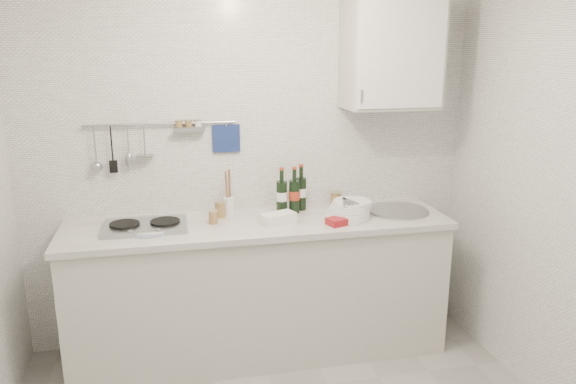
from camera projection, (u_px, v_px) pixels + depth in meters
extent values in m
cube|color=silver|center=(250.00, 161.00, 3.76)|extent=(3.00, 0.02, 2.50)
cube|color=#BBB7AD|center=(260.00, 290.00, 3.69)|extent=(2.40, 0.60, 0.88)
cube|color=silver|center=(259.00, 224.00, 3.57)|extent=(2.44, 0.64, 0.04)
cube|color=black|center=(260.00, 342.00, 3.81)|extent=(2.34, 0.52, 0.10)
cube|color=#93969B|center=(145.00, 226.00, 3.42)|extent=(0.50, 0.32, 0.03)
cylinder|color=black|center=(124.00, 224.00, 3.38)|extent=(0.18, 0.18, 0.01)
cylinder|color=black|center=(165.00, 222.00, 3.43)|extent=(0.18, 0.18, 0.01)
cylinder|color=#93969B|center=(398.00, 211.00, 3.76)|extent=(0.40, 0.40, 0.02)
cylinder|color=#93969B|center=(398.00, 219.00, 3.77)|extent=(0.34, 0.34, 0.10)
cylinder|color=#93969B|center=(160.00, 124.00, 3.54)|extent=(0.95, 0.02, 0.02)
cube|color=navy|center=(226.00, 138.00, 3.67)|extent=(0.18, 0.02, 0.18)
cube|color=#BBB7AD|center=(391.00, 53.00, 3.60)|extent=(0.60, 0.35, 0.70)
cube|color=white|center=(403.00, 54.00, 3.43)|extent=(0.56, 0.01, 0.66)
cylinder|color=#93969B|center=(362.00, 96.00, 3.43)|extent=(0.01, 0.01, 0.08)
cylinder|color=#4D61AE|center=(150.00, 229.00, 3.40)|extent=(0.32, 0.32, 0.01)
cylinder|color=#4D61AE|center=(151.00, 226.00, 3.40)|extent=(0.31, 0.31, 0.01)
cylinder|color=white|center=(347.00, 218.00, 3.61)|extent=(0.29, 0.29, 0.01)
cylinder|color=white|center=(348.00, 215.00, 3.61)|extent=(0.28, 0.28, 0.01)
cylinder|color=white|center=(348.00, 213.00, 3.61)|extent=(0.28, 0.28, 0.01)
cylinder|color=white|center=(349.00, 211.00, 3.61)|extent=(0.27, 0.27, 0.01)
cylinder|color=white|center=(350.00, 208.00, 3.62)|extent=(0.26, 0.26, 0.01)
cylinder|color=white|center=(351.00, 206.00, 3.62)|extent=(0.26, 0.26, 0.01)
cylinder|color=white|center=(352.00, 204.00, 3.62)|extent=(0.25, 0.25, 0.01)
cylinder|color=white|center=(352.00, 201.00, 3.62)|extent=(0.25, 0.25, 0.01)
cube|color=white|center=(278.00, 218.00, 3.52)|extent=(0.24, 0.18, 0.06)
cube|color=#B11327|center=(336.00, 222.00, 3.48)|extent=(0.13, 0.13, 0.04)
cylinder|color=white|center=(229.00, 206.00, 3.70)|extent=(0.07, 0.07, 0.11)
cylinder|color=brown|center=(229.00, 185.00, 3.67)|extent=(0.02, 0.05, 0.22)
cylinder|color=brown|center=(226.00, 186.00, 3.67)|extent=(0.02, 0.04, 0.20)
cylinder|color=olive|center=(220.00, 210.00, 3.64)|extent=(0.07, 0.07, 0.10)
cylinder|color=tan|center=(220.00, 202.00, 3.62)|extent=(0.07, 0.07, 0.01)
cylinder|color=olive|center=(336.00, 199.00, 3.91)|extent=(0.07, 0.07, 0.08)
cylinder|color=tan|center=(336.00, 192.00, 3.90)|extent=(0.07, 0.07, 0.01)
cylinder|color=olive|center=(347.00, 206.00, 3.75)|extent=(0.06, 0.06, 0.08)
cylinder|color=tan|center=(347.00, 199.00, 3.74)|extent=(0.07, 0.07, 0.01)
cylinder|color=olive|center=(213.00, 218.00, 3.51)|extent=(0.05, 0.05, 0.08)
cylinder|color=tan|center=(213.00, 211.00, 3.50)|extent=(0.06, 0.06, 0.01)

